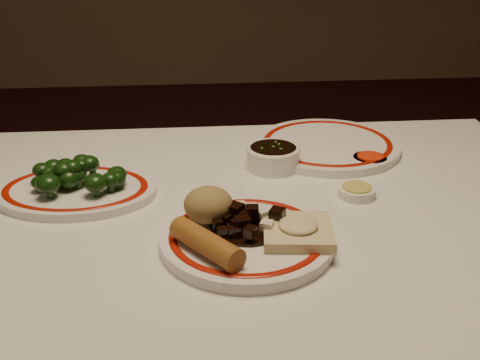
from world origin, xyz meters
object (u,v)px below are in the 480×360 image
(spring_roll, at_px, (206,243))
(stirfry_heap, at_px, (245,222))
(dining_table, at_px, (233,272))
(broccoli_plate, at_px, (76,191))
(main_plate, at_px, (247,239))
(fried_wonton, at_px, (298,230))
(rice_mound, at_px, (209,205))
(broccoli_pile, at_px, (73,173))
(soy_bowl, at_px, (273,158))

(spring_roll, relative_size, stirfry_heap, 1.09)
(dining_table, height_order, broccoli_plate, broccoli_plate)
(dining_table, distance_m, broccoli_plate, 0.30)
(main_plate, xyz_separation_m, fried_wonton, (0.07, -0.01, 0.02))
(rice_mound, xyz_separation_m, broccoli_pile, (-0.22, 0.15, -0.01))
(spring_roll, height_order, soy_bowl, spring_roll)
(main_plate, bearing_deg, fried_wonton, -9.35)
(fried_wonton, xyz_separation_m, stirfry_heap, (-0.07, 0.03, 0.00))
(broccoli_plate, xyz_separation_m, broccoli_pile, (-0.00, 0.00, 0.03))
(broccoli_pile, xyz_separation_m, soy_bowl, (0.35, 0.08, -0.02))
(spring_roll, xyz_separation_m, broccoli_pile, (-0.22, 0.24, 0.00))
(broccoli_plate, relative_size, soy_bowl, 2.90)
(fried_wonton, bearing_deg, broccoli_pile, 149.44)
(main_plate, bearing_deg, broccoli_pile, 144.95)
(rice_mound, bearing_deg, spring_roll, -94.13)
(main_plate, bearing_deg, broccoli_plate, 145.47)
(dining_table, distance_m, stirfry_heap, 0.13)
(broccoli_pile, bearing_deg, soy_bowl, 13.45)
(main_plate, bearing_deg, dining_table, 102.73)
(dining_table, distance_m, rice_mound, 0.14)
(stirfry_heap, xyz_separation_m, broccoli_pile, (-0.28, 0.18, 0.01))
(broccoli_plate, bearing_deg, fried_wonton, -30.08)
(fried_wonton, bearing_deg, rice_mound, 154.84)
(soy_bowl, bearing_deg, spring_roll, -112.68)
(dining_table, distance_m, spring_roll, 0.18)
(soy_bowl, bearing_deg, dining_table, -113.81)
(spring_roll, height_order, fried_wonton, spring_roll)
(stirfry_heap, xyz_separation_m, broccoli_plate, (-0.27, 0.17, -0.02))
(spring_roll, xyz_separation_m, fried_wonton, (0.13, 0.04, -0.01))
(stirfry_heap, bearing_deg, main_plate, -85.91)
(main_plate, xyz_separation_m, stirfry_heap, (-0.00, 0.02, 0.02))
(spring_roll, relative_size, broccoli_pile, 0.77)
(dining_table, xyz_separation_m, main_plate, (0.02, -0.07, 0.10))
(dining_table, height_order, main_plate, main_plate)
(rice_mound, distance_m, broccoli_plate, 0.27)
(rice_mound, relative_size, soy_bowl, 0.75)
(dining_table, xyz_separation_m, broccoli_pile, (-0.26, 0.12, 0.13))
(rice_mound, height_order, stirfry_heap, rice_mound)
(spring_roll, distance_m, fried_wonton, 0.14)
(fried_wonton, bearing_deg, dining_table, 137.06)
(main_plate, xyz_separation_m, spring_roll, (-0.06, -0.05, 0.02))
(fried_wonton, xyz_separation_m, broccoli_pile, (-0.35, 0.21, 0.01))
(main_plate, relative_size, stirfry_heap, 2.96)
(broccoli_pile, bearing_deg, spring_roll, -48.34)
(spring_roll, distance_m, broccoli_plate, 0.32)
(broccoli_plate, height_order, soy_bowl, soy_bowl)
(rice_mound, bearing_deg, stirfry_heap, -29.78)
(spring_roll, height_order, broccoli_plate, spring_roll)
(soy_bowl, bearing_deg, main_plate, -105.30)
(rice_mound, relative_size, fried_wonton, 0.68)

